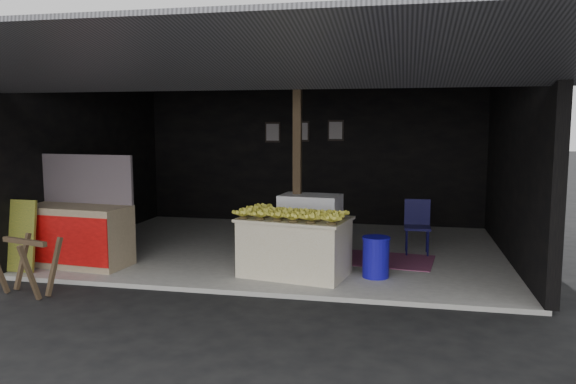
% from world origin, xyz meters
% --- Properties ---
extents(ground, '(80.00, 80.00, 0.00)m').
position_xyz_m(ground, '(0.00, 0.00, 0.00)').
color(ground, black).
rests_on(ground, ground).
extents(concrete_slab, '(7.00, 5.00, 0.06)m').
position_xyz_m(concrete_slab, '(0.00, 2.50, 0.03)').
color(concrete_slab, gray).
rests_on(concrete_slab, ground).
extents(shophouse, '(7.40, 7.29, 3.02)m').
position_xyz_m(shophouse, '(0.00, 2.82, 2.10)').
color(shophouse, black).
rests_on(shophouse, ground).
extents(banana_table, '(1.56, 1.11, 0.78)m').
position_xyz_m(banana_table, '(0.47, 0.84, 0.45)').
color(banana_table, silver).
rests_on(banana_table, concrete_slab).
extents(banana_pile, '(1.43, 1.00, 0.15)m').
position_xyz_m(banana_pile, '(0.47, 0.84, 0.92)').
color(banana_pile, yellow).
rests_on(banana_pile, banana_table).
extents(white_crate, '(0.93, 0.68, 0.97)m').
position_xyz_m(white_crate, '(0.52, 1.80, 0.55)').
color(white_crate, white).
rests_on(white_crate, concrete_slab).
extents(neighbor_stall, '(1.59, 0.83, 1.58)m').
position_xyz_m(neighbor_stall, '(-2.70, 0.74, 0.54)').
color(neighbor_stall, '#998466').
rests_on(neighbor_stall, concrete_slab).
extents(green_signboard, '(0.66, 0.20, 0.98)m').
position_xyz_m(green_signboard, '(-3.36, 0.27, 0.55)').
color(green_signboard, black).
rests_on(green_signboard, concrete_slab).
extents(sawhorse, '(0.77, 0.76, 0.70)m').
position_xyz_m(sawhorse, '(-2.58, -0.53, 0.44)').
color(sawhorse, '#453422').
rests_on(sawhorse, ground).
extents(water_barrel, '(0.35, 0.35, 0.51)m').
position_xyz_m(water_barrel, '(1.54, 0.98, 0.32)').
color(water_barrel, '#130E9C').
rests_on(water_barrel, concrete_slab).
extents(plastic_chair, '(0.41, 0.41, 0.84)m').
position_xyz_m(plastic_chair, '(2.09, 2.54, 0.55)').
color(plastic_chair, black).
rests_on(plastic_chair, concrete_slab).
extents(magenta_rug, '(1.61, 1.17, 0.01)m').
position_xyz_m(magenta_rug, '(1.58, 1.95, 0.07)').
color(magenta_rug, maroon).
rests_on(magenta_rug, concrete_slab).
extents(picture_frames, '(1.62, 0.04, 0.46)m').
position_xyz_m(picture_frames, '(-0.17, 4.89, 1.93)').
color(picture_frames, black).
rests_on(picture_frames, shophouse).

